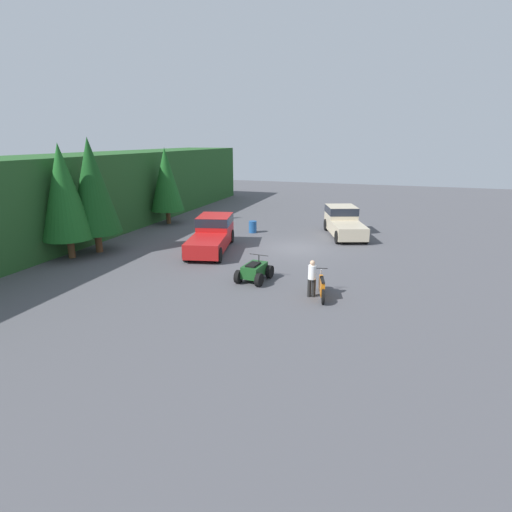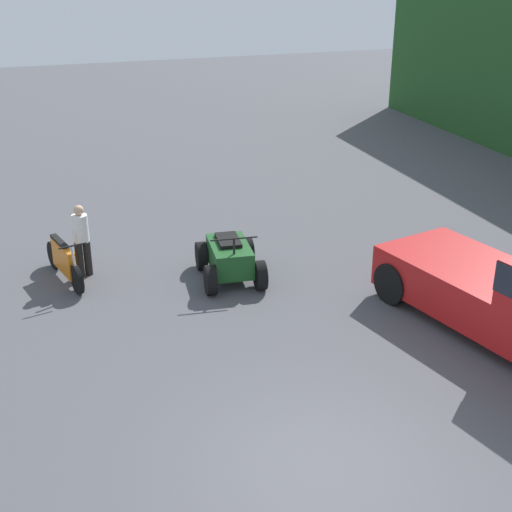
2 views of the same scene
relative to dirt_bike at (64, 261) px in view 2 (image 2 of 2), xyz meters
The scene contains 4 objects.
ground_plane 8.23m from the dirt_bike, 20.73° to the left, with size 80.00×80.00×0.00m, color #4C4C51.
dirt_bike is the anchor object (origin of this frame).
quad_atv 3.70m from the dirt_bike, 72.71° to the left, with size 2.12×1.52×1.20m.
rider_person 0.64m from the dirt_bike, 104.28° to the left, with size 0.43×0.43×1.70m.
Camera 2 is at (7.45, -3.51, 6.95)m, focal length 50.00 mm.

